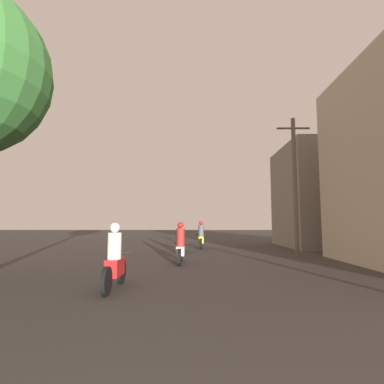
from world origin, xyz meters
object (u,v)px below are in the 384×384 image
motorcycle_green (181,241)px  motorcycle_yellow (201,237)px  motorcycle_white (180,247)px  motorcycle_red (115,262)px  utility_pole_far (295,182)px  building_right_far (323,196)px

motorcycle_green → motorcycle_yellow: motorcycle_yellow is taller
motorcycle_white → motorcycle_yellow: size_ratio=0.99×
motorcycle_red → motorcycle_white: (1.33, 4.44, 0.00)m
motorcycle_yellow → utility_pole_far: (4.49, -3.98, 2.84)m
motorcycle_white → utility_pole_far: utility_pole_far is taller
motorcycle_red → motorcycle_green: motorcycle_red is taller
motorcycle_red → motorcycle_yellow: 11.34m
motorcycle_red → motorcycle_yellow: motorcycle_yellow is taller
motorcycle_white → motorcycle_green: motorcycle_white is taller
motorcycle_red → motorcycle_white: size_ratio=1.01×
building_right_far → motorcycle_red: bearing=-129.5°
building_right_far → utility_pole_far: size_ratio=0.98×
motorcycle_yellow → utility_pole_far: utility_pole_far is taller
motorcycle_white → motorcycle_green: bearing=102.1°
utility_pole_far → motorcycle_yellow: bearing=138.4°
motorcycle_green → utility_pole_far: bearing=-17.5°
building_right_far → utility_pole_far: bearing=-123.8°
motorcycle_yellow → utility_pole_far: 6.64m
motorcycle_white → building_right_far: size_ratio=0.29×
motorcycle_green → building_right_far: building_right_far is taller
motorcycle_white → motorcycle_red: bearing=-97.5°
motorcycle_green → motorcycle_white: bearing=-89.5°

